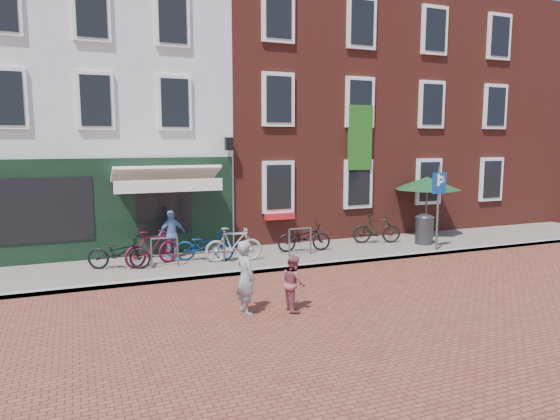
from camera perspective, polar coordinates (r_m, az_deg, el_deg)
name	(u,v)px	position (r m, az deg, el deg)	size (l,w,h in m)	color
ground	(301,269)	(14.03, 2.41, -6.64)	(80.00, 80.00, 0.00)	brown
sidewalk	(311,253)	(15.75, 3.47, -4.86)	(24.00, 3.00, 0.10)	slate
building_stucco	(91,112)	(19.41, -20.45, 10.26)	(8.00, 8.00, 9.00)	silver
building_brick_mid	(275,103)	(20.88, -0.51, 11.90)	(6.00, 8.00, 10.00)	maroon
building_brick_right	(400,107)	(23.74, 13.36, 11.19)	(6.00, 8.00, 10.00)	maroon
filler_right	(510,121)	(27.96, 24.41, 9.13)	(7.00, 8.00, 9.00)	maroon
litter_bin	(424,227)	(17.46, 15.89, -1.88)	(0.58, 0.58, 1.07)	#3C3C3F
parking_sign	(438,196)	(16.42, 17.36, 1.52)	(0.50, 0.08, 2.61)	#4C4C4F
parasol	(427,181)	(18.86, 16.20, 3.17)	(2.38, 2.38, 2.22)	#4C4C4F
woman	(245,277)	(10.35, -3.90, -7.54)	(0.55, 0.36, 1.51)	gray
boy	(294,283)	(10.57, 1.55, -8.19)	(0.56, 0.44, 1.16)	#93434D
cafe_person	(172,234)	(15.10, -12.05, -2.66)	(0.82, 0.34, 1.40)	#6E93C2
bicycle_0	(119,253)	(14.21, -17.62, -4.59)	(0.58, 1.67, 0.88)	black
bicycle_1	(152,248)	(14.33, -14.14, -4.16)	(0.46, 1.62, 0.97)	#590C22
bicycle_2	(204,246)	(14.61, -8.48, -3.97)	(0.58, 1.67, 0.88)	#062156
bicycle_3	(234,244)	(14.45, -5.21, -3.86)	(0.46, 1.62, 0.97)	#98989A
bicycle_4	(304,237)	(15.70, 2.71, -3.08)	(0.58, 1.67, 0.88)	black
bicycle_5	(377,229)	(17.23, 10.79, -2.08)	(0.46, 1.62, 0.97)	black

